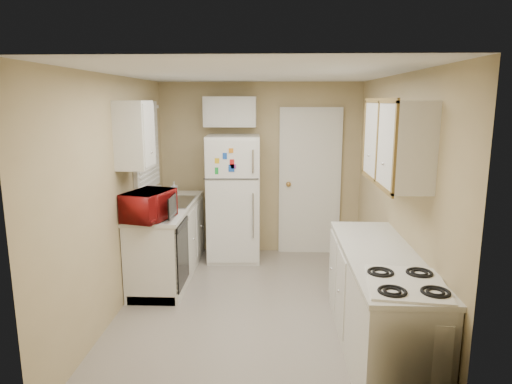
{
  "coord_description": "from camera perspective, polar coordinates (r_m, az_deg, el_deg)",
  "views": [
    {
      "loc": [
        0.21,
        -4.47,
        2.15
      ],
      "look_at": [
        0.0,
        0.5,
        1.15
      ],
      "focal_mm": 32.0,
      "sensor_mm": 36.0,
      "label": 1
    }
  ],
  "objects": [
    {
      "name": "floor",
      "position": [
        4.96,
        -0.25,
        -14.31
      ],
      "size": [
        3.8,
        3.8,
        0.0
      ],
      "primitive_type": "plane",
      "color": "#ADA295",
      "rests_on": "ground"
    },
    {
      "name": "ceiling",
      "position": [
        4.48,
        -0.27,
        14.57
      ],
      "size": [
        3.8,
        3.8,
        0.0
      ],
      "primitive_type": "plane",
      "color": "white",
      "rests_on": "floor"
    },
    {
      "name": "wall_left",
      "position": [
        4.84,
        -17.06,
        -0.45
      ],
      "size": [
        3.8,
        3.8,
        0.0
      ],
      "primitive_type": "plane",
      "color": "tan",
      "rests_on": "floor"
    },
    {
      "name": "wall_right",
      "position": [
        4.72,
        16.98,
        -0.74
      ],
      "size": [
        3.8,
        3.8,
        0.0
      ],
      "primitive_type": "plane",
      "color": "tan",
      "rests_on": "floor"
    },
    {
      "name": "wall_back",
      "position": [
        6.44,
        0.52,
        2.9
      ],
      "size": [
        2.8,
        2.8,
        0.0
      ],
      "primitive_type": "plane",
      "color": "tan",
      "rests_on": "floor"
    },
    {
      "name": "wall_front",
      "position": [
        2.74,
        -2.11,
        -8.91
      ],
      "size": [
        2.8,
        2.8,
        0.0
      ],
      "primitive_type": "plane",
      "color": "tan",
      "rests_on": "floor"
    },
    {
      "name": "left_counter",
      "position": [
        5.78,
        -10.86,
        -5.94
      ],
      "size": [
        0.6,
        1.8,
        0.9
      ],
      "primitive_type": "cube",
      "color": "silver",
      "rests_on": "floor"
    },
    {
      "name": "dishwasher",
      "position": [
        5.15,
        -9.22,
        -7.59
      ],
      "size": [
        0.03,
        0.58,
        0.72
      ],
      "primitive_type": "cube",
      "color": "black",
      "rests_on": "floor"
    },
    {
      "name": "sink",
      "position": [
        5.81,
        -10.67,
        -1.64
      ],
      "size": [
        0.54,
        0.74,
        0.16
      ],
      "primitive_type": "cube",
      "color": "gray",
      "rests_on": "left_counter"
    },
    {
      "name": "microwave",
      "position": [
        4.97,
        -13.23,
        -1.72
      ],
      "size": [
        0.62,
        0.46,
        0.37
      ],
      "primitive_type": "imported",
      "rotation": [
        0.0,
        0.0,
        1.28
      ],
      "color": "maroon",
      "rests_on": "left_counter"
    },
    {
      "name": "soap_bottle",
      "position": [
        6.25,
        -10.2,
        0.6
      ],
      "size": [
        0.08,
        0.08,
        0.18
      ],
      "primitive_type": "imported",
      "rotation": [
        0.0,
        0.0,
        0.01
      ],
      "color": "silver",
      "rests_on": "left_counter"
    },
    {
      "name": "window_blinds",
      "position": [
        5.76,
        -13.48,
        5.59
      ],
      "size": [
        0.1,
        0.98,
        1.08
      ],
      "primitive_type": "cube",
      "color": "silver",
      "rests_on": "wall_left"
    },
    {
      "name": "upper_cabinet_left",
      "position": [
        4.92,
        -14.96,
        6.91
      ],
      "size": [
        0.3,
        0.45,
        0.7
      ],
      "primitive_type": "cube",
      "color": "silver",
      "rests_on": "wall_left"
    },
    {
      "name": "refrigerator",
      "position": [
        6.21,
        -2.8,
        -0.74
      ],
      "size": [
        0.72,
        0.71,
        1.7
      ],
      "primitive_type": "cube",
      "rotation": [
        0.0,
        0.0,
        0.04
      ],
      "color": "white",
      "rests_on": "floor"
    },
    {
      "name": "cabinet_over_fridge",
      "position": [
        6.25,
        -3.24,
        9.99
      ],
      "size": [
        0.7,
        0.3,
        0.4
      ],
      "primitive_type": "cube",
      "color": "silver",
      "rests_on": "wall_back"
    },
    {
      "name": "interior_door",
      "position": [
        6.44,
        6.74,
        1.21
      ],
      "size": [
        0.86,
        0.06,
        2.08
      ],
      "primitive_type": "cube",
      "color": "white",
      "rests_on": "floor"
    },
    {
      "name": "right_counter",
      "position": [
        4.14,
        15.04,
        -13.3
      ],
      "size": [
        0.6,
        2.0,
        0.9
      ],
      "primitive_type": "cube",
      "color": "silver",
      "rests_on": "floor"
    },
    {
      "name": "stove",
      "position": [
        3.61,
        17.75,
        -18.45
      ],
      "size": [
        0.6,
        0.7,
        0.78
      ],
      "primitive_type": "cube",
      "rotation": [
        0.0,
        0.0,
        -0.14
      ],
      "color": "white",
      "rests_on": "floor"
    },
    {
      "name": "upper_cabinet_right",
      "position": [
        4.12,
        17.16,
        5.99
      ],
      "size": [
        0.3,
        1.2,
        0.7
      ],
      "primitive_type": "cube",
      "color": "silver",
      "rests_on": "wall_right"
    }
  ]
}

